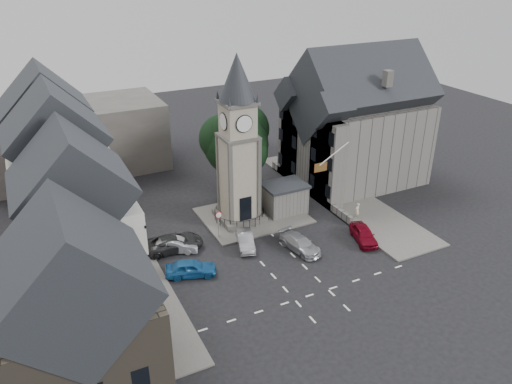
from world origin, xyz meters
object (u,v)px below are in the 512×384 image
clock_tower (238,142)px  stone_shelter (284,198)px  car_east_red (364,234)px  pedestrian (357,211)px  car_west_blue (191,268)px

clock_tower → stone_shelter: 8.15m
clock_tower → car_east_red: (8.50, -8.75, -7.42)m
pedestrian → car_west_blue: bearing=-11.0°
stone_shelter → pedestrian: size_ratio=2.53×
stone_shelter → pedestrian: stone_shelter is taller
clock_tower → car_west_blue: 12.60m
car_west_blue → pedestrian: pedestrian is taller
stone_shelter → car_east_red: 9.09m
car_west_blue → clock_tower: bearing=-28.7°
car_east_red → pedestrian: 4.28m
stone_shelter → pedestrian: (5.74, -4.50, -0.70)m
car_west_blue → pedestrian: 18.14m
stone_shelter → car_east_red: stone_shelter is taller
pedestrian → car_east_red: bearing=44.5°
car_east_red → pedestrian: (2.04, 3.76, 0.15)m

